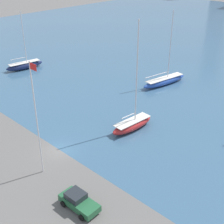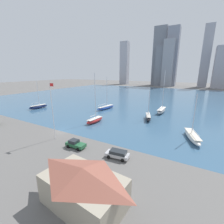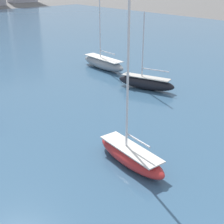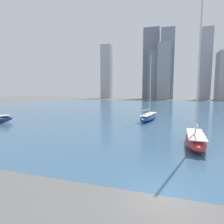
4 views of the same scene
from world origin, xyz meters
name	(u,v)px [view 3 (image 3 of 4)]	position (x,y,z in m)	size (l,w,h in m)	color
sailboat_black	(146,82)	(18.05, 22.70, 0.98)	(4.33, 8.25, 10.21)	black
sailboat_red	(130,154)	(3.51, 10.86, 0.93)	(2.71, 7.71, 16.06)	#B72828
sailboat_gray	(103,63)	(20.17, 34.28, 1.06)	(2.61, 9.84, 16.82)	gray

